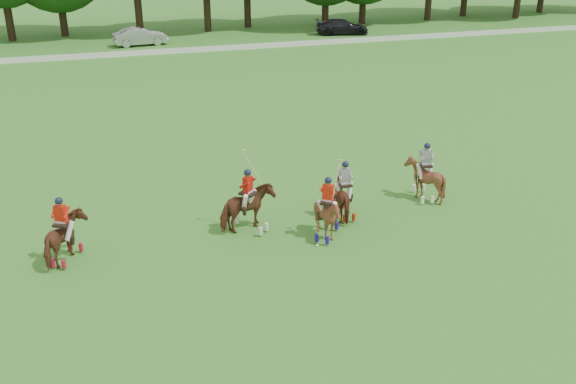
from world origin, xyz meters
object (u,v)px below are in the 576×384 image
object	(u,v)px
car_mid	(140,37)
polo_red_c	(327,216)
car_right	(342,27)
polo_red_b	(248,209)
polo_stripe_a	(344,197)
polo_red_a	(65,238)
polo_ball	(317,245)
polo_stripe_b	(424,179)

from	to	relation	value
car_mid	polo_red_c	xyz separation A→B (m)	(2.78, -39.57, 0.07)
car_right	polo_red_b	bearing A→B (deg)	165.76
polo_red_b	polo_red_c	distance (m)	2.89
car_mid	polo_stripe_a	xyz separation A→B (m)	(4.01, -38.14, 0.05)
car_right	polo_stripe_a	distance (m)	41.06
car_mid	polo_red_b	world-z (taller)	polo_red_b
polo_red_a	polo_ball	size ratio (longest dim) A/B	25.86
polo_red_a	polo_red_b	bearing A→B (deg)	3.18
car_right	polo_red_c	size ratio (longest dim) A/B	1.76
polo_red_a	polo_stripe_b	xyz separation A→B (m)	(13.91, 1.05, 0.03)
car_mid	polo_red_b	distance (m)	38.20
car_mid	car_right	size ratio (longest dim) A/B	0.93
car_right	polo_stripe_a	world-z (taller)	polo_stripe_a
car_right	polo_red_a	bearing A→B (deg)	158.84
polo_stripe_a	polo_red_c	bearing A→B (deg)	-130.72
polo_red_c	polo_ball	size ratio (longest dim) A/B	32.02
polo_red_c	polo_stripe_b	size ratio (longest dim) A/B	1.20
car_mid	car_right	xyz separation A→B (m)	(19.20, 0.00, -0.04)
polo_red_a	polo_stripe_b	size ratio (longest dim) A/B	0.97
polo_ball	polo_red_b	bearing A→B (deg)	135.75
polo_stripe_b	car_mid	bearing A→B (deg)	101.70
car_mid	polo_red_c	bearing A→B (deg)	177.20
polo_red_a	polo_red_b	world-z (taller)	polo_red_b
car_right	polo_red_c	xyz separation A→B (m)	(-16.42, -39.57, 0.11)
polo_red_b	polo_ball	bearing A→B (deg)	-44.25
car_right	polo_red_b	world-z (taller)	polo_red_b
polo_red_c	polo_stripe_a	size ratio (longest dim) A/B	1.26
polo_red_b	polo_stripe_b	xyz separation A→B (m)	(7.53, 0.69, -0.01)
polo_red_a	polo_stripe_a	distance (m)	10.16
polo_stripe_b	polo_ball	world-z (taller)	polo_stripe_b
polo_red_b	polo_stripe_b	size ratio (longest dim) A/B	1.24
polo_red_c	polo_stripe_a	distance (m)	1.88
polo_red_c	polo_stripe_a	world-z (taller)	polo_red_c
polo_stripe_b	car_right	bearing A→B (deg)	73.04
polo_red_a	car_right	bearing A→B (deg)	56.67
polo_red_a	polo_stripe_b	distance (m)	13.95
polo_red_a	polo_stripe_b	bearing A→B (deg)	4.31
polo_red_b	polo_ball	world-z (taller)	polo_red_b
car_mid	polo_red_a	xyz separation A→B (m)	(-6.15, -38.55, 0.07)
car_mid	polo_stripe_a	bearing A→B (deg)	179.17
polo_ball	polo_red_a	bearing A→B (deg)	169.35
car_mid	polo_red_b	bearing A→B (deg)	173.52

